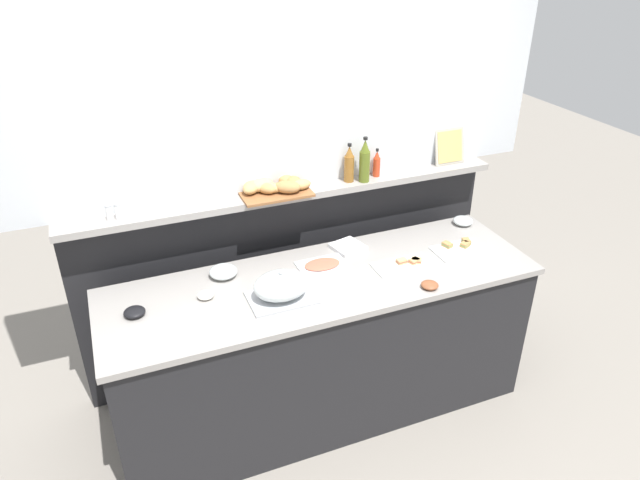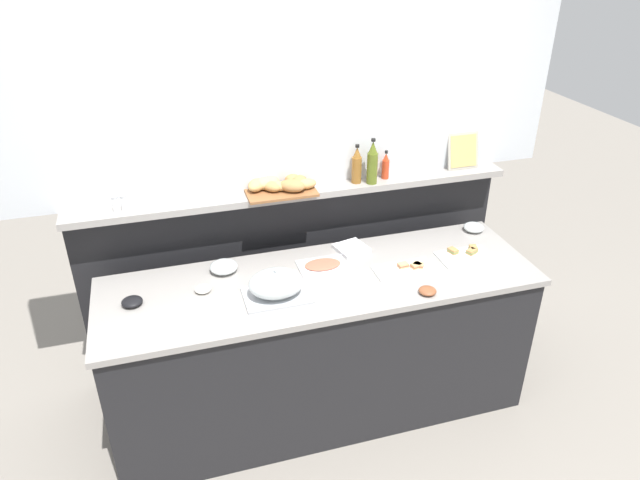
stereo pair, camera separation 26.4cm
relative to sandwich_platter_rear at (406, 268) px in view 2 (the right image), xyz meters
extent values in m
plane|color=gray|center=(-0.48, 0.64, -0.94)|extent=(12.00, 12.00, 0.00)
cube|color=black|center=(-0.48, 0.04, -0.49)|extent=(2.35, 0.69, 0.89)
cube|color=gray|center=(-0.48, 0.04, -0.03)|extent=(2.39, 0.73, 0.03)
cube|color=black|center=(-0.48, 0.59, -0.33)|extent=(2.62, 0.08, 1.22)
cube|color=gray|center=(-0.48, 0.54, 0.30)|extent=(2.62, 0.22, 0.04)
cube|color=silver|center=(-0.48, 0.61, 0.99)|extent=(3.22, 0.08, 1.34)
cube|color=white|center=(-0.01, 0.00, 0.00)|extent=(0.34, 0.16, 0.01)
cube|color=tan|center=(0.07, -0.01, 0.01)|extent=(0.07, 0.06, 0.01)
cube|color=#B24738|center=(0.07, -0.01, 0.01)|extent=(0.07, 0.06, 0.01)
cube|color=tan|center=(0.07, -0.01, 0.02)|extent=(0.07, 0.06, 0.01)
cube|color=tan|center=(0.05, -0.01, 0.01)|extent=(0.06, 0.05, 0.01)
cube|color=#B24738|center=(0.05, -0.01, 0.01)|extent=(0.06, 0.05, 0.01)
cube|color=tan|center=(0.05, -0.01, 0.02)|extent=(0.06, 0.05, 0.01)
cube|color=tan|center=(-0.01, 0.02, 0.01)|extent=(0.06, 0.04, 0.01)
cube|color=#B24738|center=(-0.01, 0.02, 0.01)|extent=(0.06, 0.04, 0.01)
cube|color=tan|center=(-0.01, 0.02, 0.02)|extent=(0.06, 0.04, 0.01)
cube|color=white|center=(0.38, 0.02, 0.00)|extent=(0.31, 0.19, 0.01)
cube|color=#B7844C|center=(0.43, 0.04, 0.01)|extent=(0.07, 0.06, 0.01)
cube|color=#66994C|center=(0.43, 0.04, 0.01)|extent=(0.07, 0.06, 0.01)
cube|color=#B7844C|center=(0.43, 0.04, 0.02)|extent=(0.07, 0.06, 0.01)
cube|color=#B7844C|center=(0.46, 0.07, 0.01)|extent=(0.05, 0.06, 0.01)
cube|color=#66994C|center=(0.46, 0.07, 0.01)|extent=(0.05, 0.06, 0.01)
cube|color=#B7844C|center=(0.46, 0.07, 0.02)|extent=(0.05, 0.06, 0.01)
cube|color=#B7844C|center=(0.33, 0.08, 0.01)|extent=(0.05, 0.07, 0.01)
cube|color=#66994C|center=(0.33, 0.08, 0.01)|extent=(0.05, 0.07, 0.01)
cube|color=#B7844C|center=(0.33, 0.08, 0.02)|extent=(0.05, 0.07, 0.01)
cube|color=silver|center=(-0.44, 0.16, 0.00)|extent=(0.27, 0.19, 0.01)
ellipsoid|color=#D1664C|center=(-0.44, 0.16, 0.01)|extent=(0.20, 0.13, 0.01)
cube|color=#B7BABF|center=(-0.75, -0.05, 0.00)|extent=(0.34, 0.24, 0.01)
ellipsoid|color=silver|center=(-0.75, -0.05, 0.07)|extent=(0.28, 0.23, 0.14)
sphere|color=#B7BABF|center=(-0.75, -0.05, 0.15)|extent=(0.02, 0.02, 0.02)
ellipsoid|color=silver|center=(0.59, 0.31, 0.02)|extent=(0.13, 0.13, 0.05)
ellipsoid|color=#BF4C3F|center=(0.59, 0.31, 0.01)|extent=(0.10, 0.10, 0.03)
ellipsoid|color=silver|center=(-0.97, 0.27, 0.02)|extent=(0.15, 0.15, 0.06)
ellipsoid|color=#E5CC66|center=(-0.97, 0.27, 0.01)|extent=(0.12, 0.12, 0.04)
ellipsoid|color=silver|center=(-1.11, 0.10, 0.01)|extent=(0.09, 0.09, 0.03)
ellipsoid|color=brown|center=(0.01, -0.25, 0.01)|extent=(0.09, 0.09, 0.03)
ellipsoid|color=black|center=(-1.47, 0.08, 0.01)|extent=(0.11, 0.11, 0.04)
cube|color=white|center=(-0.22, 0.29, 0.00)|extent=(0.21, 0.21, 0.03)
cylinder|color=red|center=(0.07, 0.52, 0.38)|extent=(0.04, 0.04, 0.12)
cone|color=red|center=(0.07, 0.52, 0.46)|extent=(0.04, 0.04, 0.04)
cylinder|color=black|center=(0.07, 0.52, 0.49)|extent=(0.02, 0.02, 0.02)
cylinder|color=#8E5B23|center=(-0.12, 0.51, 0.40)|extent=(0.06, 0.06, 0.16)
cone|color=#8E5B23|center=(-0.12, 0.51, 0.51)|extent=(0.05, 0.05, 0.06)
cylinder|color=black|center=(-0.12, 0.51, 0.55)|extent=(0.02, 0.02, 0.02)
cylinder|color=#56661E|center=(-0.04, 0.48, 0.42)|extent=(0.06, 0.06, 0.19)
cone|color=#56661E|center=(-0.04, 0.48, 0.55)|extent=(0.05, 0.05, 0.07)
cylinder|color=black|center=(-0.04, 0.48, 0.59)|extent=(0.03, 0.03, 0.02)
cylinder|color=white|center=(-1.49, 0.51, 0.36)|extent=(0.03, 0.03, 0.08)
cylinder|color=#B7BABF|center=(-1.49, 0.51, 0.40)|extent=(0.03, 0.03, 0.01)
cylinder|color=white|center=(-1.45, 0.51, 0.36)|extent=(0.03, 0.03, 0.08)
cylinder|color=#B7BABF|center=(-1.45, 0.51, 0.40)|extent=(0.03, 0.03, 0.01)
cube|color=brown|center=(-0.59, 0.51, 0.33)|extent=(0.40, 0.26, 0.02)
ellipsoid|color=tan|center=(-0.44, 0.48, 0.36)|extent=(0.14, 0.10, 0.06)
ellipsoid|color=tan|center=(-0.72, 0.54, 0.37)|extent=(0.16, 0.17, 0.06)
ellipsoid|color=tan|center=(-0.61, 0.50, 0.36)|extent=(0.17, 0.14, 0.05)
ellipsoid|color=#AD7A47|center=(-0.53, 0.46, 0.37)|extent=(0.18, 0.16, 0.07)
ellipsoid|color=#AD7A47|center=(-0.47, 0.52, 0.37)|extent=(0.13, 0.15, 0.06)
ellipsoid|color=#B7844C|center=(-0.50, 0.59, 0.37)|extent=(0.10, 0.14, 0.06)
ellipsoid|color=#B7844C|center=(-0.64, 0.50, 0.37)|extent=(0.14, 0.15, 0.06)
ellipsoid|color=tan|center=(-0.66, 0.54, 0.37)|extent=(0.16, 0.14, 0.07)
ellipsoid|color=tan|center=(-0.63, 0.56, 0.37)|extent=(0.11, 0.14, 0.07)
cube|color=#B2AD9E|center=(0.60, 0.55, 0.43)|extent=(0.20, 0.06, 0.23)
cube|color=#E0B766|center=(0.60, 0.54, 0.43)|extent=(0.17, 0.05, 0.19)
camera|label=1|loc=(-1.50, -2.43, 1.70)|focal=32.83mm
camera|label=2|loc=(-1.25, -2.52, 1.70)|focal=32.83mm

